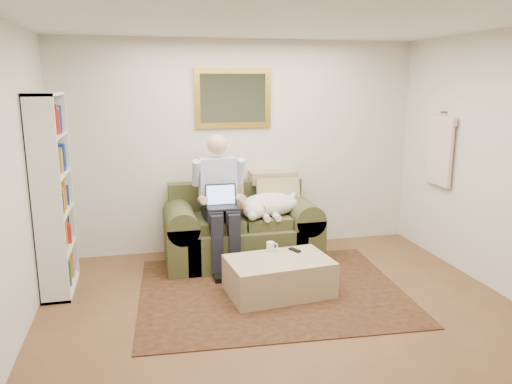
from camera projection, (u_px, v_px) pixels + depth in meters
name	position (u px, v px, depth m)	size (l,w,h in m)	color
room_shell	(292.00, 179.00, 4.18)	(4.51, 5.00, 2.61)	brown
rug	(271.00, 290.00, 5.12)	(2.65, 2.12, 0.01)	black
sofa	(241.00, 235.00, 5.95)	(1.79, 0.91, 1.08)	#4A4E29
seated_man	(221.00, 203.00, 5.64)	(0.59, 0.84, 1.51)	#8C98D8
laptop	(222.00, 201.00, 5.56)	(0.35, 0.28, 0.25)	black
sleeping_dog	(270.00, 204.00, 5.85)	(0.74, 0.46, 0.27)	white
ottoman	(279.00, 276.00, 5.01)	(1.01, 0.64, 0.37)	tan
coffee_mug	(270.00, 247.00, 5.19)	(0.08, 0.08, 0.10)	white
tv_remote	(295.00, 250.00, 5.21)	(0.05, 0.15, 0.02)	black
bookshelf	(53.00, 195.00, 4.96)	(0.28, 0.80, 2.00)	white
wall_mirror	(233.00, 98.00, 6.04)	(0.94, 0.04, 0.72)	gold
hanging_shirt	(440.00, 147.00, 5.84)	(0.06, 0.52, 0.90)	#FACED3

